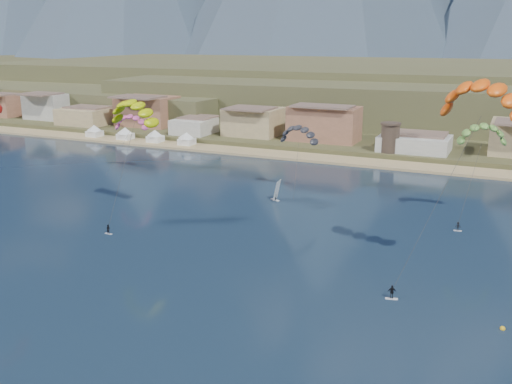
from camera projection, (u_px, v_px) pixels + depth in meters
ground at (145, 337)px, 68.69m from camera, size 2400.00×2400.00×0.00m
beach at (365, 162)px, 161.69m from camera, size 2200.00×12.00×0.90m
land at (480, 71)px, 560.37m from camera, size 2200.00×900.00×4.00m
foothills at (483, 93)px, 261.46m from camera, size 940.00×210.00×18.00m
town at (259, 119)px, 189.66m from camera, size 400.00×24.00×12.00m
watchtower at (390, 137)px, 165.11m from camera, size 5.82×5.82×8.60m
beach_tents at (139, 132)px, 191.21m from camera, size 43.40×6.40×5.00m
kitesurfer_yellow at (133, 109)px, 111.00m from camera, size 12.12×16.55×25.08m
kitesurfer_orange at (483, 93)px, 77.76m from camera, size 16.07×16.05×31.12m
kitesurfer_green at (483, 131)px, 108.46m from camera, size 10.07×12.59×20.06m
distant_kite_pink at (131, 120)px, 148.28m from camera, size 9.70×6.93×16.86m
distant_kite_dark at (299, 131)px, 128.97m from camera, size 9.90×6.41×17.17m
windsurfer at (276, 194)px, 125.08m from camera, size 2.80×2.81×4.46m
buoy at (503, 329)px, 70.52m from camera, size 0.65×0.65×0.65m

